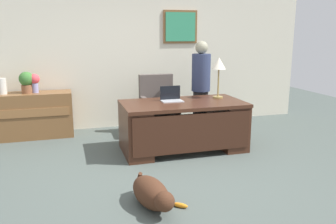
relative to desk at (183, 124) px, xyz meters
name	(u,v)px	position (x,y,z in m)	size (l,w,h in m)	color
ground_plane	(170,175)	(-0.47, -0.87, -0.41)	(12.00, 12.00, 0.00)	#4C5651
back_wall	(131,55)	(-0.46, 1.73, 0.95)	(7.00, 0.16, 2.70)	beige
desk	(183,124)	(0.00, 0.00, 0.00)	(1.84, 0.95, 0.75)	#422316
credenza	(26,116)	(-2.37, 1.38, -0.02)	(1.54, 0.50, 0.77)	brown
armchair	(158,108)	(-0.14, 0.94, 0.07)	(0.60, 0.59, 1.05)	#564C47
person_standing	(201,88)	(0.56, 0.72, 0.43)	(0.32, 0.32, 1.63)	#262323
dog_lying	(152,194)	(-0.90, -1.64, -0.25)	(0.42, 0.79, 0.30)	#472819
laptop	(171,97)	(-0.15, 0.16, 0.40)	(0.32, 0.22, 0.22)	#B2B5BA
desk_lamp	(219,66)	(0.65, 0.20, 0.85)	(0.22, 0.22, 0.64)	#9E8447
vase_with_flowers	(35,81)	(-2.18, 1.38, 0.56)	(0.17, 0.17, 0.32)	#9592C4
vase_empty	(2,86)	(-2.69, 1.38, 0.50)	(0.15, 0.15, 0.26)	silver
potted_plant	(27,81)	(-2.30, 1.38, 0.56)	(0.24, 0.24, 0.36)	brown
dog_toy_bone	(180,205)	(-0.62, -1.72, -0.38)	(0.16, 0.05, 0.05)	orange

